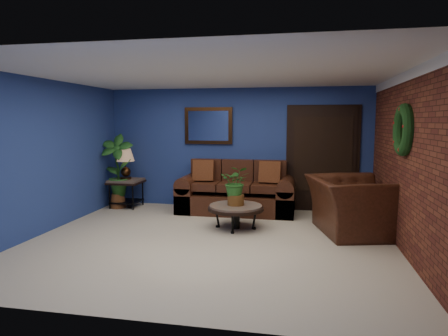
% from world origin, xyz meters
% --- Properties ---
extents(floor, '(5.50, 5.50, 0.00)m').
position_xyz_m(floor, '(0.00, 0.00, 0.00)').
color(floor, '#BDB39D').
rests_on(floor, ground).
extents(wall_back, '(5.50, 0.04, 2.50)m').
position_xyz_m(wall_back, '(0.00, 2.50, 1.25)').
color(wall_back, navy).
rests_on(wall_back, ground).
extents(wall_left, '(0.04, 5.00, 2.50)m').
position_xyz_m(wall_left, '(-2.75, 0.00, 1.25)').
color(wall_left, navy).
rests_on(wall_left, ground).
extents(wall_right_brick, '(0.04, 5.00, 2.50)m').
position_xyz_m(wall_right_brick, '(2.75, 0.00, 1.25)').
color(wall_right_brick, '#602B1B').
rests_on(wall_right_brick, ground).
extents(ceiling, '(5.50, 5.00, 0.02)m').
position_xyz_m(ceiling, '(0.00, 0.00, 2.50)').
color(ceiling, white).
rests_on(ceiling, wall_back).
extents(crown_molding, '(0.03, 5.00, 0.14)m').
position_xyz_m(crown_molding, '(2.72, 0.00, 2.43)').
color(crown_molding, white).
rests_on(crown_molding, wall_right_brick).
extents(wall_mirror, '(1.02, 0.06, 0.77)m').
position_xyz_m(wall_mirror, '(-0.60, 2.46, 1.72)').
color(wall_mirror, '#3E2310').
rests_on(wall_mirror, wall_back).
extents(closet_door, '(1.44, 0.06, 2.18)m').
position_xyz_m(closet_door, '(1.75, 2.47, 1.05)').
color(closet_door, black).
rests_on(closet_door, wall_back).
extents(wreath, '(0.16, 0.72, 0.72)m').
position_xyz_m(wreath, '(2.69, 0.05, 1.70)').
color(wreath, black).
rests_on(wreath, wall_right_brick).
extents(sofa, '(2.30, 0.99, 1.03)m').
position_xyz_m(sofa, '(0.07, 2.09, 0.34)').
color(sofa, '#451F13').
rests_on(sofa, ground).
extents(coffee_table, '(0.94, 0.94, 0.41)m').
position_xyz_m(coffee_table, '(0.26, 0.80, 0.35)').
color(coffee_table, '#56514B').
rests_on(coffee_table, ground).
extents(end_table, '(0.65, 0.65, 0.60)m').
position_xyz_m(end_table, '(-2.30, 2.05, 0.46)').
color(end_table, '#56514B').
rests_on(end_table, ground).
extents(table_lamp, '(0.37, 0.37, 0.62)m').
position_xyz_m(table_lamp, '(-2.30, 2.05, 1.00)').
color(table_lamp, '#3E2310').
rests_on(table_lamp, end_table).
extents(side_chair, '(0.45, 0.45, 0.92)m').
position_xyz_m(side_chair, '(0.03, 2.12, 0.52)').
color(side_chair, brown).
rests_on(side_chair, ground).
extents(armchair, '(1.53, 1.66, 0.91)m').
position_xyz_m(armchair, '(2.15, 0.88, 0.45)').
color(armchair, '#451F13').
rests_on(armchair, ground).
extents(coffee_plant, '(0.50, 0.43, 0.66)m').
position_xyz_m(coffee_plant, '(0.26, 0.80, 0.77)').
color(coffee_plant, brown).
rests_on(coffee_plant, coffee_table).
extents(floor_plant, '(0.41, 0.34, 0.84)m').
position_xyz_m(floor_plant, '(2.35, 1.95, 0.44)').
color(floor_plant, brown).
rests_on(floor_plant, ground).
extents(tall_plant, '(0.72, 0.52, 1.55)m').
position_xyz_m(tall_plant, '(-2.45, 1.95, 0.84)').
color(tall_plant, brown).
rests_on(tall_plant, ground).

